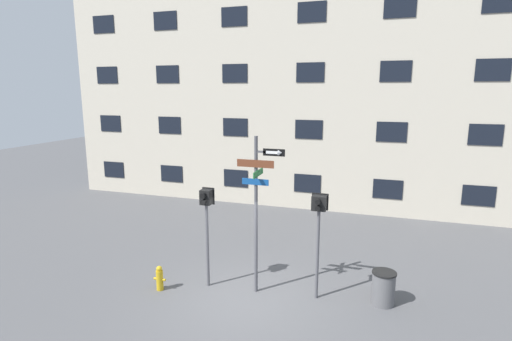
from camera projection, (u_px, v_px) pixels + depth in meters
The scene contains 7 objects.
ground_plane at pixel (244, 301), 10.24m from camera, with size 60.00×60.00×0.00m, color #515154.
building_facade at pixel (312, 73), 17.20m from camera, with size 24.00×0.64×12.11m.
street_sign_pole at pixel (258, 202), 10.23m from camera, with size 1.24×0.77×4.20m.
pedestrian_signal_left at pixel (206, 211), 10.64m from camera, with size 0.35×0.40×2.76m.
pedestrian_signal_right at pixel (319, 217), 9.98m from camera, with size 0.42×0.40×2.78m.
fire_hydrant at pixel (160, 278), 10.76m from camera, with size 0.35×0.19×0.69m.
trash_bin at pixel (383, 288), 10.03m from camera, with size 0.60×0.60×0.87m.
Camera 1 is at (3.18, -8.82, 5.32)m, focal length 28.00 mm.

